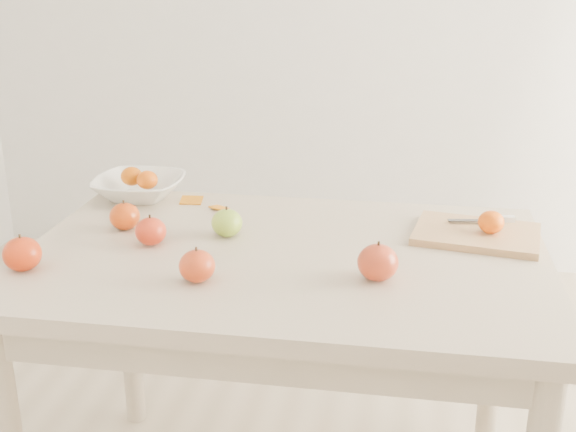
# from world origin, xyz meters

# --- Properties ---
(table) EXTENTS (1.20, 0.80, 0.75)m
(table) POSITION_xyz_m (0.00, 0.00, 0.65)
(table) COLOR #C4AF94
(table) RESTS_ON ground
(cutting_board) EXTENTS (0.32, 0.26, 0.02)m
(cutting_board) POSITION_xyz_m (0.44, 0.17, 0.76)
(cutting_board) COLOR tan
(cutting_board) RESTS_ON table
(board_tangerine) EXTENTS (0.06, 0.06, 0.05)m
(board_tangerine) POSITION_xyz_m (0.47, 0.16, 0.80)
(board_tangerine) COLOR orange
(board_tangerine) RESTS_ON cutting_board
(fruit_bowl) EXTENTS (0.25, 0.25, 0.06)m
(fruit_bowl) POSITION_xyz_m (-0.47, 0.33, 0.78)
(fruit_bowl) COLOR white
(fruit_bowl) RESTS_ON table
(bowl_tangerine_near) EXTENTS (0.06, 0.06, 0.05)m
(bowl_tangerine_near) POSITION_xyz_m (-0.49, 0.34, 0.81)
(bowl_tangerine_near) COLOR #CA5207
(bowl_tangerine_near) RESTS_ON fruit_bowl
(bowl_tangerine_far) EXTENTS (0.06, 0.06, 0.05)m
(bowl_tangerine_far) POSITION_xyz_m (-0.44, 0.31, 0.81)
(bowl_tangerine_far) COLOR orange
(bowl_tangerine_far) RESTS_ON fruit_bowl
(orange_peel_a) EXTENTS (0.06, 0.05, 0.01)m
(orange_peel_a) POSITION_xyz_m (-0.31, 0.31, 0.75)
(orange_peel_a) COLOR #C66E0E
(orange_peel_a) RESTS_ON table
(orange_peel_b) EXTENTS (0.06, 0.05, 0.01)m
(orange_peel_b) POSITION_xyz_m (-0.22, 0.27, 0.75)
(orange_peel_b) COLOR orange
(orange_peel_b) RESTS_ON table
(paring_knife) EXTENTS (0.17, 0.06, 0.01)m
(paring_knife) POSITION_xyz_m (0.49, 0.24, 0.78)
(paring_knife) COLOR white
(paring_knife) RESTS_ON cutting_board
(apple_green) EXTENTS (0.08, 0.08, 0.07)m
(apple_green) POSITION_xyz_m (-0.15, 0.08, 0.78)
(apple_green) COLOR #669C15
(apple_green) RESTS_ON table
(apple_red_e) EXTENTS (0.09, 0.09, 0.08)m
(apple_red_e) POSITION_xyz_m (0.22, -0.12, 0.79)
(apple_red_e) COLOR #8C0702
(apple_red_e) RESTS_ON table
(apple_red_d) EXTENTS (0.08, 0.08, 0.07)m
(apple_red_d) POSITION_xyz_m (-0.54, -0.19, 0.79)
(apple_red_d) COLOR #8F0102
(apple_red_d) RESTS_ON table
(apple_red_c) EXTENTS (0.08, 0.08, 0.07)m
(apple_red_c) POSITION_xyz_m (-0.15, -0.19, 0.78)
(apple_red_c) COLOR maroon
(apple_red_c) RESTS_ON table
(apple_red_b) EXTENTS (0.07, 0.07, 0.07)m
(apple_red_b) POSITION_xyz_m (-0.32, -0.01, 0.78)
(apple_red_b) COLOR maroon
(apple_red_b) RESTS_ON table
(apple_red_a) EXTENTS (0.08, 0.08, 0.07)m
(apple_red_a) POSITION_xyz_m (-0.42, 0.08, 0.78)
(apple_red_a) COLOR #A81602
(apple_red_a) RESTS_ON table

